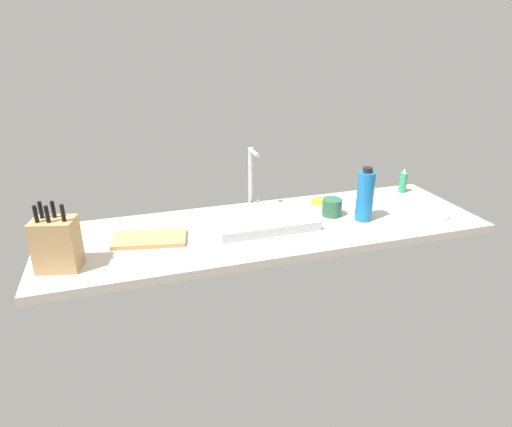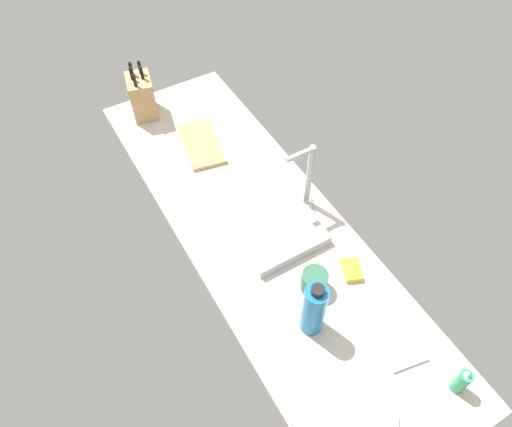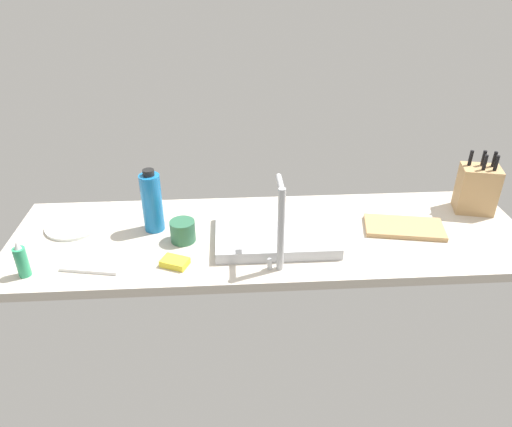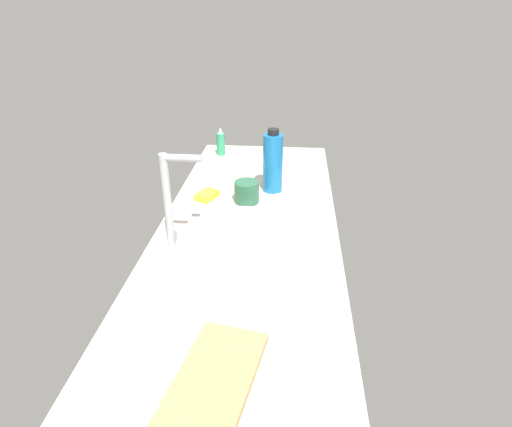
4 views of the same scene
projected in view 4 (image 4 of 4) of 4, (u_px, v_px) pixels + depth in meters
countertop_slab at (243, 252)px, 133.19cm from camera, size 194.24×59.88×3.50cm
sink_basin at (232, 244)px, 130.18cm from camera, size 44.18×30.79×4.13cm
faucet at (171, 196)px, 124.93cm from camera, size 5.50×12.24×30.33cm
cutting_board at (213, 380)px, 86.33cm from camera, size 31.79×20.33×1.80cm
soap_bottle at (221, 143)px, 204.86cm from camera, size 4.06×4.06×13.34cm
water_bottle at (273, 162)px, 165.19cm from camera, size 7.67×7.67×24.87cm
dinner_plate at (283, 161)px, 197.86cm from camera, size 21.50×21.50×1.20cm
dish_towel at (226, 170)px, 187.78cm from camera, size 21.94×16.25×1.20cm
coffee_mug at (247, 192)px, 159.28cm from camera, size 9.20×9.20×8.07cm
dish_sponge at (207, 195)px, 163.42cm from camera, size 10.65×9.11×2.40cm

